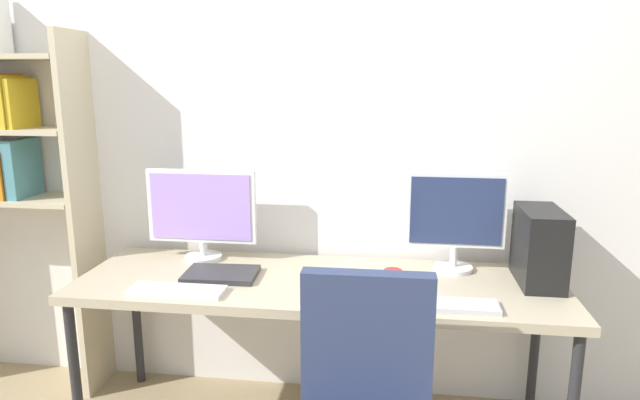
# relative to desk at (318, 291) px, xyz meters

# --- Properties ---
(wall_back) EXTENTS (4.53, 0.10, 2.60)m
(wall_back) POSITION_rel_desk_xyz_m (0.00, 0.42, 0.61)
(wall_back) COLOR silver
(wall_back) RESTS_ON ground_plane
(desk) EXTENTS (2.13, 0.68, 0.74)m
(desk) POSITION_rel_desk_xyz_m (0.00, 0.00, 0.00)
(desk) COLOR tan
(desk) RESTS_ON ground_plane
(monitor_left) EXTENTS (0.53, 0.18, 0.44)m
(monitor_left) POSITION_rel_desk_xyz_m (-0.60, 0.21, 0.29)
(monitor_left) COLOR silver
(monitor_left) RESTS_ON desk
(monitor_right) EXTENTS (0.44, 0.18, 0.45)m
(monitor_right) POSITION_rel_desk_xyz_m (0.60, 0.21, 0.30)
(monitor_right) COLOR silver
(monitor_right) RESTS_ON desk
(pc_tower) EXTENTS (0.17, 0.34, 0.33)m
(pc_tower) POSITION_rel_desk_xyz_m (0.95, 0.10, 0.21)
(pc_tower) COLOR black
(pc_tower) RESTS_ON desk
(keyboard_left) EXTENTS (0.40, 0.13, 0.02)m
(keyboard_left) POSITION_rel_desk_xyz_m (-0.56, -0.23, 0.06)
(keyboard_left) COLOR silver
(keyboard_left) RESTS_ON desk
(keyboard_right) EXTENTS (0.34, 0.13, 0.02)m
(keyboard_right) POSITION_rel_desk_xyz_m (0.56, -0.23, 0.06)
(keyboard_right) COLOR silver
(keyboard_right) RESTS_ON desk
(computer_mouse) EXTENTS (0.06, 0.10, 0.03)m
(computer_mouse) POSITION_rel_desk_xyz_m (0.25, -0.19, 0.07)
(computer_mouse) COLOR silver
(computer_mouse) RESTS_ON desk
(laptop_closed) EXTENTS (0.33, 0.24, 0.02)m
(laptop_closed) POSITION_rel_desk_xyz_m (-0.44, -0.02, 0.06)
(laptop_closed) COLOR #2D2D2D
(laptop_closed) RESTS_ON desk
(coffee_mug) EXTENTS (0.11, 0.08, 0.09)m
(coffee_mug) POSITION_rel_desk_xyz_m (0.33, -0.08, 0.10)
(coffee_mug) COLOR red
(coffee_mug) RESTS_ON desk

